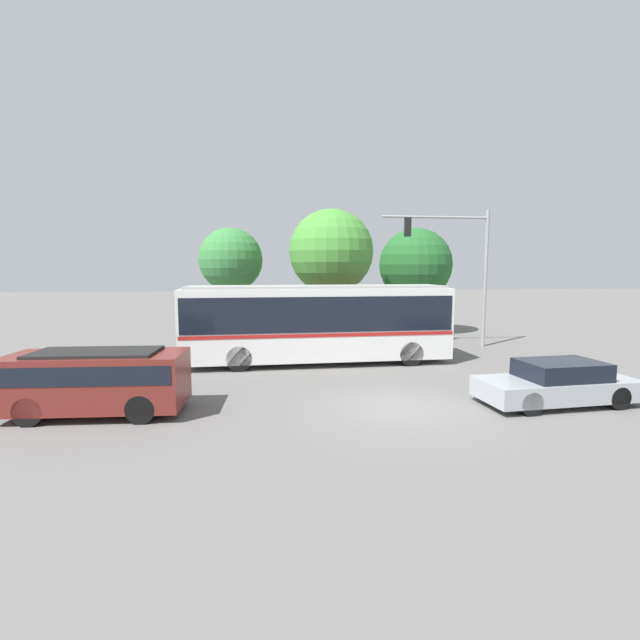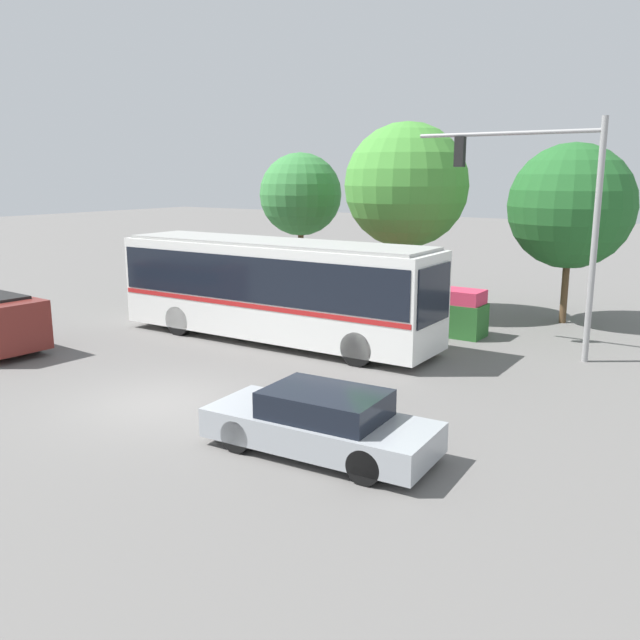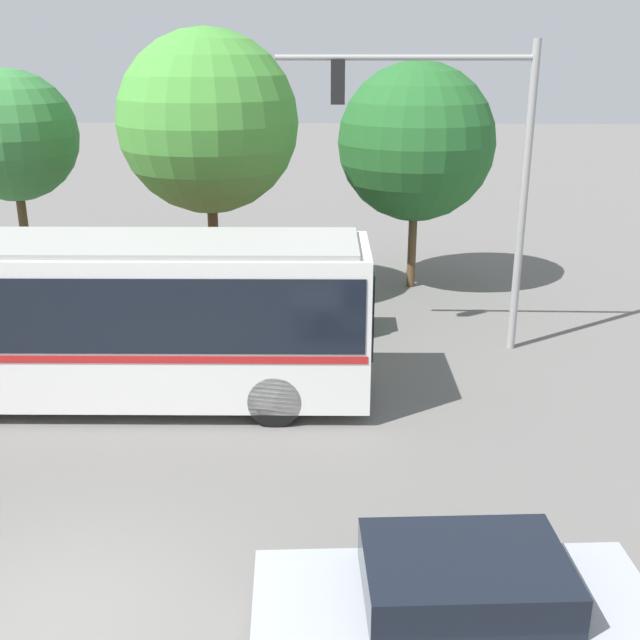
% 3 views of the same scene
% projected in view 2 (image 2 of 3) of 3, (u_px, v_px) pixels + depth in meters
% --- Properties ---
extents(ground_plane, '(140.00, 140.00, 0.00)m').
position_uv_depth(ground_plane, '(161.00, 403.00, 16.09)').
color(ground_plane, slate).
extents(city_bus, '(11.11, 2.77, 3.27)m').
position_uv_depth(city_bus, '(274.00, 284.00, 21.65)').
color(city_bus, silver).
rests_on(city_bus, ground).
extents(sedan_foreground, '(4.68, 2.10, 1.28)m').
position_uv_depth(sedan_foreground, '(321.00, 423.00, 13.07)').
color(sedan_foreground, '#9EA3A8').
rests_on(sedan_foreground, ground).
extents(traffic_light_pole, '(5.55, 0.24, 6.88)m').
position_uv_depth(traffic_light_pole, '(551.00, 202.00, 19.35)').
color(traffic_light_pole, gray).
rests_on(traffic_light_pole, ground).
extents(flowering_hedge, '(7.36, 1.10, 1.57)m').
position_uv_depth(flowering_hedge, '(385.00, 304.00, 24.10)').
color(flowering_hedge, '#286028').
rests_on(flowering_hedge, ground).
extents(street_tree_left, '(3.52, 3.52, 6.23)m').
position_uv_depth(street_tree_left, '(301.00, 195.00, 28.94)').
color(street_tree_left, brown).
rests_on(street_tree_left, ground).
extents(street_tree_centre, '(4.63, 4.63, 7.23)m').
position_uv_depth(street_tree_centre, '(406.00, 186.00, 25.11)').
color(street_tree_centre, brown).
rests_on(street_tree_centre, ground).
extents(street_tree_right, '(4.41, 4.41, 6.42)m').
position_uv_depth(street_tree_right, '(571.00, 206.00, 23.82)').
color(street_tree_right, brown).
rests_on(street_tree_right, ground).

